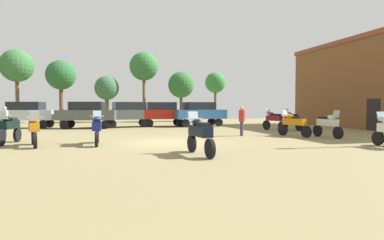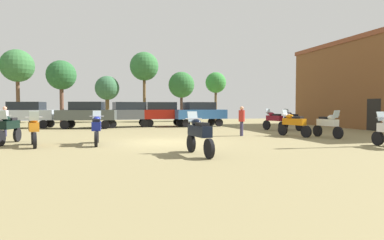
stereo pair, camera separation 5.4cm
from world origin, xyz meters
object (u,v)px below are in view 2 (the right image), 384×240
Objects in this scene: motorcycle_2 at (328,124)px; car_1 at (161,112)px; car_6 at (129,112)px; tree_3 at (17,66)px; motorcycle_7 at (274,120)px; motorcycle_10 at (97,128)px; tree_4 at (181,85)px; motorcycle_9 at (292,120)px; tree_5 at (216,83)px; motorcycle_3 at (34,129)px; tree_2 at (61,76)px; motorcycle_5 at (199,134)px; motorcycle_4 at (294,123)px; tree_6 at (107,89)px; motorcycle_1 at (9,127)px; person_2 at (5,119)px; car_3 at (27,113)px; car_2 at (87,113)px; person_1 at (242,119)px; tree_8 at (144,67)px; car_4 at (199,112)px.

motorcycle_2 is 13.70m from car_1.
car_6 is 14.82m from tree_3.
motorcycle_10 is (-11.56, -5.66, -0.01)m from motorcycle_7.
tree_4 is at bearing 67.69° from motorcycle_10.
tree_5 reaches higher than motorcycle_9.
tree_2 is (-1.61, 21.17, 4.07)m from motorcycle_3.
car_1 reaches higher than motorcycle_5.
tree_3 is (-19.80, 15.77, 4.93)m from motorcycle_7.
tree_4 is at bearing -45.51° from car_6.
motorcycle_9 is (2.51, 4.30, 0.01)m from motorcycle_4.
tree_6 reaches higher than car_1.
motorcycle_2 is at bearing 20.72° from motorcycle_5.
motorcycle_10 is 0.35× the size of tree_2.
person_2 is at bearing -64.33° from motorcycle_1.
motorcycle_5 is 0.49× the size of car_3.
tree_3 is 20.65m from tree_5.
car_1 is 2.62× the size of person_2.
tree_2 reaches higher than motorcycle_5.
car_1 is 10.25m from car_3.
car_2 is 1.00× the size of car_3.
car_6 is at bearing -139.45° from tree_5.
motorcycle_9 is 1.01× the size of motorcycle_10.
car_3 is (-10.23, 0.55, 0.00)m from car_1.
car_1 is at bearing -96.09° from car_6.
car_3 is (-17.06, 6.87, 0.43)m from motorcycle_7.
tree_6 is (2.92, 20.33, 2.78)m from motorcycle_3.
tree_2 reaches higher than tree_6.
motorcycle_9 is at bearing -20.04° from person_1.
person_2 is at bearing -78.78° from motorcycle_3.
motorcycle_3 is (1.26, -1.29, -0.01)m from motorcycle_1.
motorcycle_5 is 15.93m from car_6.
car_1 is (4.73, 11.98, 0.45)m from motorcycle_10.
tree_5 reaches higher than motorcycle_1.
tree_8 is at bearing -1.65° from tree_2.
motorcycle_7 is 0.46× the size of car_6.
car_1 is at bearing 54.78° from person_1.
tree_8 is at bearing 12.60° from car_4.
motorcycle_3 is 1.30× the size of person_2.
tree_4 is (3.54, 8.23, 2.81)m from car_1.
person_1 is 0.26× the size of tree_2.
car_4 is 5.72m from car_6.
tree_8 is at bearing 78.27° from motorcycle_10.
tree_8 reaches higher than person_2.
motorcycle_1 is at bearing -129.80° from tree_5.
motorcycle_10 is (-10.39, -1.32, -0.00)m from motorcycle_4.
tree_4 reaches higher than person_1.
car_1 is 9.66m from tree_6.
tree_2 is at bearing 100.94° from motorcycle_10.
tree_4 reaches higher than car_1.
car_6 reaches higher than motorcycle_5.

